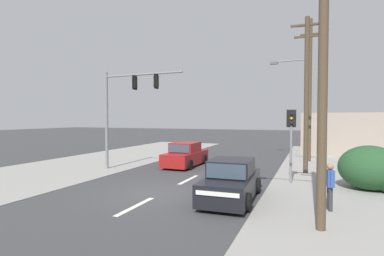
{
  "coord_description": "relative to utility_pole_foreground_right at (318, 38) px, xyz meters",
  "views": [
    {
      "loc": [
        5.8,
        -11.08,
        3.16
      ],
      "look_at": [
        -0.21,
        4.0,
        2.62
      ],
      "focal_mm": 28.0,
      "sensor_mm": 36.0,
      "label": 1
    }
  ],
  "objects": [
    {
      "name": "ground_plane",
      "position": [
        -5.96,
        2.04,
        -5.38
      ],
      "size": [
        140.0,
        140.0,
        0.0
      ],
      "primitive_type": "plane",
      "color": "#3A3A3D"
    },
    {
      "name": "lane_dash_near",
      "position": [
        -5.96,
        0.04,
        -5.38
      ],
      "size": [
        0.2,
        2.4,
        0.01
      ],
      "primitive_type": "cube",
      "color": "silver",
      "rests_on": "ground"
    },
    {
      "name": "lane_dash_mid",
      "position": [
        -5.96,
        5.04,
        -5.38
      ],
      "size": [
        0.2,
        2.4,
        0.01
      ],
      "primitive_type": "cube",
      "color": "silver",
      "rests_on": "ground"
    },
    {
      "name": "lane_dash_far",
      "position": [
        -5.96,
        10.04,
        -5.38
      ],
      "size": [
        0.2,
        2.4,
        0.01
      ],
      "primitive_type": "cube",
      "color": "silver",
      "rests_on": "ground"
    },
    {
      "name": "kerb_left_verge",
      "position": [
        -14.46,
        6.04,
        -5.37
      ],
      "size": [
        8.0,
        40.0,
        0.02
      ],
      "primitive_type": "cube",
      "color": "gray",
      "rests_on": "ground"
    },
    {
      "name": "utility_pole_foreground_right",
      "position": [
        0.0,
        0.0,
        0.0
      ],
      "size": [
        3.78,
        0.3,
        10.03
      ],
      "color": "#4C3D2B",
      "rests_on": "ground"
    },
    {
      "name": "utility_pole_midground_right",
      "position": [
        -0.42,
        9.14,
        -0.72
      ],
      "size": [
        1.8,
        0.26,
        8.86
      ],
      "color": "#4C3D2B",
      "rests_on": "ground"
    },
    {
      "name": "utility_pole_background_right",
      "position": [
        -0.4,
        14.27,
        0.13
      ],
      "size": [
        3.77,
        0.64,
        10.29
      ],
      "color": "#4C3D2B",
      "rests_on": "ground"
    },
    {
      "name": "traffic_signal_mast",
      "position": [
        -10.64,
        6.18,
        -1.23
      ],
      "size": [
        5.29,
        0.48,
        6.0
      ],
      "color": "slate",
      "rests_on": "ground"
    },
    {
      "name": "pedestal_signal_right_kerb",
      "position": [
        -1.04,
        6.03,
        -2.96
      ],
      "size": [
        0.44,
        0.3,
        3.56
      ],
      "color": "slate",
      "rests_on": "ground"
    },
    {
      "name": "roadside_bush",
      "position": [
        2.39,
        5.89,
        -4.46
      ],
      "size": [
        2.72,
        2.33,
        1.96
      ],
      "color": "#234C28",
      "rests_on": "ground"
    },
    {
      "name": "shopfront_wall_far",
      "position": [
        5.04,
        18.04,
        -3.58
      ],
      "size": [
        12.0,
        1.0,
        3.6
      ],
      "primitive_type": "cube",
      "color": "#A39384",
      "rests_on": "ground"
    },
    {
      "name": "sedan_oncoming_mid",
      "position": [
        -7.8,
        9.0,
        -4.68
      ],
      "size": [
        1.91,
        4.25,
        1.56
      ],
      "color": "maroon",
      "rests_on": "ground"
    },
    {
      "name": "sedan_kerbside_parked",
      "position": [
        -3.0,
        2.21,
        -4.68
      ],
      "size": [
        2.01,
        4.29,
        1.56
      ],
      "color": "black",
      "rests_on": "ground"
    },
    {
      "name": "pedestrian_at_kerb",
      "position": [
        0.46,
        2.02,
        -4.45
      ],
      "size": [
        0.29,
        0.55,
        1.63
      ],
      "color": "#333338",
      "rests_on": "ground"
    }
  ]
}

